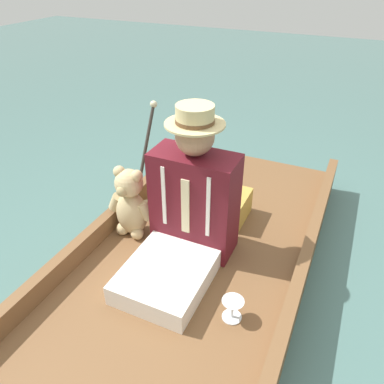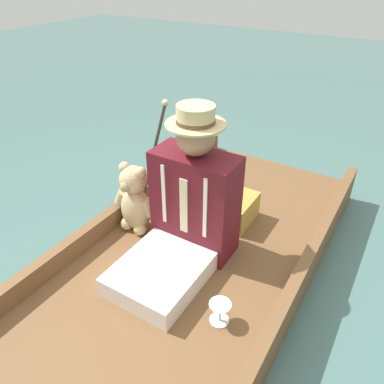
{
  "view_description": "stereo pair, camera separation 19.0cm",
  "coord_description": "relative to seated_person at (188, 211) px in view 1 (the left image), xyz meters",
  "views": [
    {
      "loc": [
        -0.63,
        1.25,
        1.54
      ],
      "look_at": [
        0.04,
        -0.21,
        0.51
      ],
      "focal_mm": 35.0,
      "sensor_mm": 36.0,
      "label": 1
    },
    {
      "loc": [
        -0.8,
        1.16,
        1.54
      ],
      "look_at": [
        0.04,
        -0.21,
        0.51
      ],
      "focal_mm": 35.0,
      "sensor_mm": 36.0,
      "label": 2
    }
  ],
  "objects": [
    {
      "name": "punt_boat",
      "position": [
        -0.04,
        0.16,
        -0.35
      ],
      "size": [
        1.18,
        2.85,
        0.26
      ],
      "color": "brown",
      "rests_on": "ground_plane"
    },
    {
      "name": "seat_cushion",
      "position": [
        -0.0,
        -0.4,
        -0.2
      ],
      "size": [
        0.39,
        0.27,
        0.17
      ],
      "color": "#B7933D",
      "rests_on": "punt_boat"
    },
    {
      "name": "wine_glass",
      "position": [
        -0.36,
        0.31,
        -0.21
      ],
      "size": [
        0.1,
        0.1,
        0.11
      ],
      "color": "silver",
      "rests_on": "punt_boat"
    },
    {
      "name": "ground_plane",
      "position": [
        -0.04,
        0.16,
        -0.43
      ],
      "size": [
        16.0,
        16.0,
        0.0
      ],
      "primitive_type": "plane",
      "color": "#476B66"
    },
    {
      "name": "teddy_bear",
      "position": [
        0.37,
        -0.03,
        -0.08
      ],
      "size": [
        0.3,
        0.18,
        0.43
      ],
      "color": "tan",
      "rests_on": "punt_boat"
    },
    {
      "name": "walking_cane",
      "position": [
        0.45,
        -0.34,
        0.1
      ],
      "size": [
        0.04,
        0.37,
        0.66
      ],
      "color": "#2D2823",
      "rests_on": "punt_boat"
    },
    {
      "name": "seated_person",
      "position": [
        0.0,
        0.0,
        0.0
      ],
      "size": [
        0.44,
        0.72,
        0.82
      ],
      "rotation": [
        0.0,
        0.0,
        0.09
      ],
      "color": "white",
      "rests_on": "punt_boat"
    }
  ]
}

